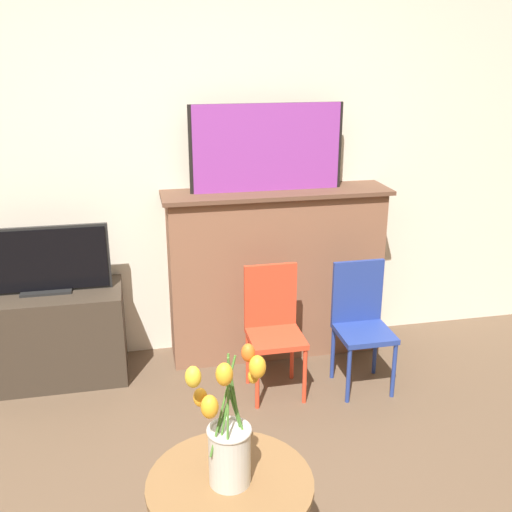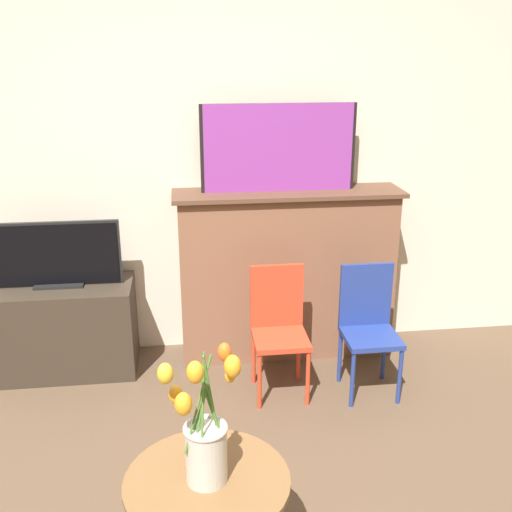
{
  "view_description": "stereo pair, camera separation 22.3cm",
  "coord_description": "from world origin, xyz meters",
  "views": [
    {
      "loc": [
        -0.39,
        -1.47,
        1.88
      ],
      "look_at": [
        0.16,
        1.16,
        0.94
      ],
      "focal_mm": 42.0,
      "sensor_mm": 36.0,
      "label": 1
    },
    {
      "loc": [
        -0.17,
        -1.51,
        1.88
      ],
      "look_at": [
        0.16,
        1.16,
        0.94
      ],
      "focal_mm": 42.0,
      "sensor_mm": 36.0,
      "label": 2
    }
  ],
  "objects": [
    {
      "name": "painting",
      "position": [
        0.4,
        1.95,
        1.32
      ],
      "size": [
        0.92,
        0.03,
        0.51
      ],
      "color": "black",
      "rests_on": "fireplace_mantel"
    },
    {
      "name": "chair_blue",
      "position": [
        0.84,
        1.44,
        0.41
      ],
      "size": [
        0.3,
        0.3,
        0.73
      ],
      "color": "navy",
      "rests_on": "ground"
    },
    {
      "name": "chair_red",
      "position": [
        0.33,
        1.49,
        0.41
      ],
      "size": [
        0.3,
        0.3,
        0.73
      ],
      "color": "red",
      "rests_on": "ground"
    },
    {
      "name": "tv_stand",
      "position": [
        -0.91,
        1.87,
        0.28
      ],
      "size": [
        0.83,
        0.42,
        0.55
      ],
      "color": "#382D23",
      "rests_on": "ground"
    },
    {
      "name": "wall_back",
      "position": [
        0.0,
        2.13,
        1.35
      ],
      "size": [
        8.0,
        0.06,
        2.7
      ],
      "color": "beige",
      "rests_on": "ground"
    },
    {
      "name": "fireplace_mantel",
      "position": [
        0.45,
        1.94,
        0.55
      ],
      "size": [
        1.38,
        0.35,
        1.07
      ],
      "color": "brown",
      "rests_on": "ground"
    },
    {
      "name": "vase_tulips",
      "position": [
        -0.13,
        0.21,
        0.63
      ],
      "size": [
        0.27,
        0.21,
        0.53
      ],
      "color": "beige",
      "rests_on": "side_table"
    },
    {
      "name": "tv_monitor",
      "position": [
        -0.91,
        1.87,
        0.74
      ],
      "size": [
        0.73,
        0.12,
        0.39
      ],
      "color": "black",
      "rests_on": "tv_stand"
    }
  ]
}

